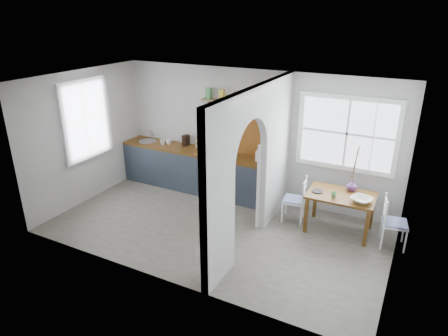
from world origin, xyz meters
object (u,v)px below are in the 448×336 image
at_px(kettle, 259,155).
at_px(vase, 352,186).
at_px(chair_left, 294,199).
at_px(dining_table, 339,213).
at_px(chair_right, 395,222).

height_order(kettle, vase, kettle).
relative_size(chair_left, vase, 4.45).
distance_m(kettle, vase, 1.82).
bearing_deg(dining_table, vase, 62.62).
relative_size(chair_right, vase, 4.57).
bearing_deg(dining_table, kettle, 166.98).
xyz_separation_m(kettle, vase, (1.80, -0.12, -0.22)).
bearing_deg(chair_left, dining_table, 81.89).
relative_size(chair_left, chair_right, 0.98).
distance_m(dining_table, chair_left, 0.83).
distance_m(chair_left, kettle, 1.11).
height_order(chair_left, kettle, kettle).
distance_m(dining_table, vase, 0.52).
height_order(chair_left, chair_right, chair_right).
bearing_deg(chair_right, dining_table, 75.09).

